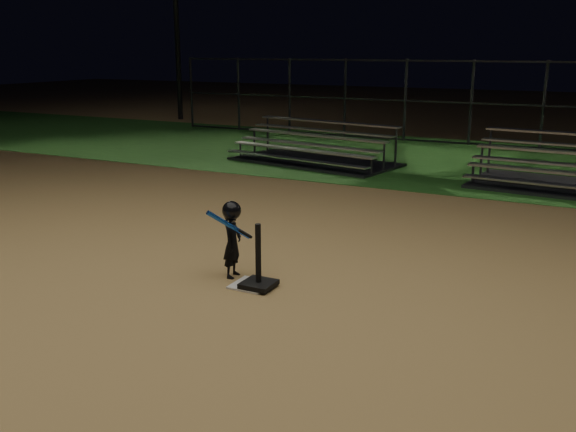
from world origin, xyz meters
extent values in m
plane|color=#A27F49|center=(0.00, 0.00, 0.00)|extent=(80.00, 80.00, 0.00)
cube|color=#1E4E19|center=(0.00, 10.00, 0.01)|extent=(60.00, 8.00, 0.01)
cube|color=beige|center=(0.00, 0.00, 0.01)|extent=(0.45, 0.45, 0.02)
cube|color=black|center=(0.12, -0.03, 0.05)|extent=(0.38, 0.38, 0.06)
cylinder|color=black|center=(0.12, -0.03, 0.45)|extent=(0.07, 0.07, 0.73)
imported|color=black|center=(-0.37, 0.19, 0.44)|extent=(0.25, 0.35, 0.89)
sphere|color=black|center=(-0.37, 0.19, 0.87)|extent=(0.24, 0.24, 0.24)
cylinder|color=blue|center=(-0.32, 0.04, 0.73)|extent=(0.39, 0.49, 0.43)
cylinder|color=black|center=(-0.16, 0.16, 0.60)|extent=(0.14, 0.17, 0.14)
cube|color=silver|center=(-2.96, 7.58, 0.41)|extent=(4.11, 1.01, 0.04)
cube|color=silver|center=(-3.02, 7.30, 0.23)|extent=(4.11, 1.01, 0.03)
cube|color=silver|center=(-2.86, 8.14, 0.70)|extent=(4.11, 1.01, 0.04)
cube|color=silver|center=(-2.91, 7.85, 0.52)|extent=(4.11, 1.01, 0.03)
cube|color=silver|center=(-2.75, 8.70, 0.99)|extent=(4.11, 1.01, 0.04)
cube|color=silver|center=(-2.81, 8.41, 0.81)|extent=(4.11, 1.01, 0.03)
cube|color=#38383D|center=(-2.86, 8.14, 0.03)|extent=(4.44, 2.75, 0.06)
cube|color=#38383D|center=(0.00, 13.00, 0.05)|extent=(20.00, 0.05, 0.05)
cube|color=#38383D|center=(0.00, 13.00, 1.25)|extent=(20.00, 0.05, 0.05)
cube|color=#38383D|center=(0.00, 13.00, 2.45)|extent=(20.00, 0.05, 0.05)
cylinder|color=#38383D|center=(-10.00, 13.00, 1.25)|extent=(0.08, 0.08, 2.50)
cylinder|color=#38383D|center=(-5.00, 13.00, 1.25)|extent=(0.08, 0.08, 2.50)
cylinder|color=#38383D|center=(0.00, 13.00, 1.25)|extent=(0.08, 0.08, 2.50)
cylinder|color=#2D2D30|center=(-12.00, 15.00, 4.00)|extent=(0.20, 0.20, 8.00)
camera|label=1|loc=(3.68, -6.29, 2.82)|focal=39.48mm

